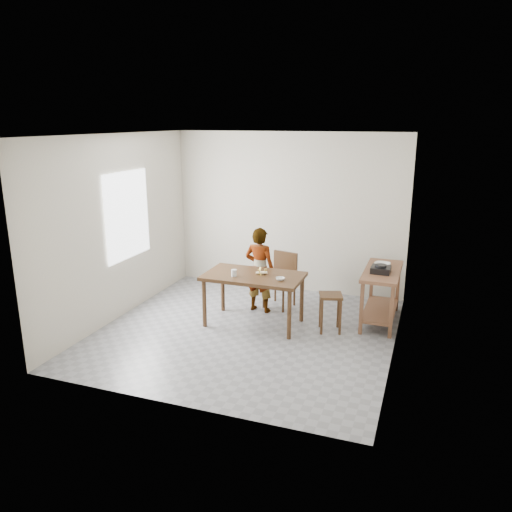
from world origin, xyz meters
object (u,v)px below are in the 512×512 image
(dining_table, at_px, (254,299))
(prep_counter, at_px, (381,296))
(dining_chair, at_px, (279,281))
(child, at_px, (260,270))
(stool, at_px, (330,313))

(dining_table, distance_m, prep_counter, 1.86)
(prep_counter, xyz_separation_m, dining_chair, (-1.58, 0.09, 0.03))
(dining_chair, bearing_deg, dining_table, -86.89)
(prep_counter, bearing_deg, dining_chair, 176.83)
(prep_counter, relative_size, dining_chair, 1.39)
(child, bearing_deg, dining_table, 105.83)
(dining_table, height_order, dining_chair, dining_chair)
(child, relative_size, dining_chair, 1.53)
(child, bearing_deg, stool, 167.37)
(dining_table, height_order, prep_counter, prep_counter)
(child, relative_size, stool, 2.43)
(child, height_order, dining_chair, child)
(dining_table, relative_size, dining_chair, 1.62)
(child, bearing_deg, prep_counter, -168.41)
(dining_table, xyz_separation_m, dining_chair, (0.14, 0.79, 0.06))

